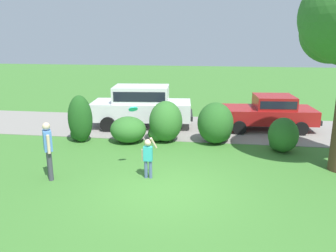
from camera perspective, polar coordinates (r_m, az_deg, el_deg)
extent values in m
plane|color=#3D752D|center=(9.58, -0.49, -10.76)|extent=(80.00, 80.00, 0.00)
cube|color=gray|center=(15.88, 3.11, -0.25)|extent=(28.00, 4.40, 0.02)
ellipsoid|color=#33702B|center=(12.17, 25.77, 14.00)|extent=(1.98, 1.98, 1.98)
ellipsoid|color=#1E511C|center=(13.97, -14.45, 1.16)|extent=(0.97, 0.87, 1.89)
ellipsoid|color=#1E511C|center=(14.39, -14.82, -1.26)|extent=(0.60, 0.60, 0.54)
ellipsoid|color=#33702B|center=(13.67, -6.66, -0.60)|extent=(1.43, 1.30, 1.04)
ellipsoid|color=#33702B|center=(13.67, -0.37, 0.79)|extent=(1.33, 1.49, 1.64)
ellipsoid|color=#33702B|center=(13.76, -1.82, -1.21)|extent=(0.74, 0.74, 0.67)
ellipsoid|color=#286023|center=(13.54, 7.91, 0.49)|extent=(1.41, 1.50, 1.63)
ellipsoid|color=#286023|center=(13.87, 8.86, -1.18)|extent=(0.78, 0.78, 0.70)
ellipsoid|color=#286023|center=(13.14, 18.68, -1.42)|extent=(1.08, 1.23, 1.27)
ellipsoid|color=#286023|center=(13.27, 17.98, -2.70)|extent=(0.68, 0.68, 0.61)
cube|color=maroon|center=(16.06, 16.04, 1.83)|extent=(4.33, 2.17, 0.64)
cube|color=maroon|center=(16.02, 17.29, 3.89)|extent=(1.80, 1.75, 0.56)
cube|color=black|center=(16.02, 17.29, 3.89)|extent=(1.67, 1.76, 0.34)
cylinder|color=black|center=(15.01, 11.83, -0.29)|extent=(0.62, 0.27, 0.60)
cylinder|color=black|center=(16.82, 10.94, 1.38)|extent=(0.62, 0.27, 0.60)
cylinder|color=black|center=(15.61, 21.32, -0.43)|extent=(0.62, 0.27, 0.60)
cylinder|color=black|center=(17.36, 19.49, 1.21)|extent=(0.62, 0.27, 0.60)
cube|color=black|center=(15.77, 8.38, 1.42)|extent=(0.26, 1.75, 0.20)
cube|color=black|center=(16.70, 23.18, 1.11)|extent=(0.26, 1.75, 0.20)
cube|color=white|center=(15.87, -4.41, 2.66)|extent=(4.65, 2.25, 0.80)
cube|color=white|center=(15.73, -4.47, 5.37)|extent=(2.62, 1.84, 0.72)
cube|color=black|center=(15.73, -4.47, 5.37)|extent=(2.42, 1.84, 0.43)
cylinder|color=black|center=(15.31, -9.99, 0.26)|extent=(0.70, 0.28, 0.68)
cylinder|color=black|center=(17.10, -8.65, 1.84)|extent=(0.70, 0.28, 0.68)
cylinder|color=black|center=(14.96, 0.49, 0.13)|extent=(0.70, 0.28, 0.68)
cylinder|color=black|center=(16.78, 0.74, 1.76)|extent=(0.70, 0.28, 0.68)
cube|color=black|center=(16.35, -12.39, 2.00)|extent=(0.28, 1.75, 0.20)
cube|color=black|center=(15.80, 3.88, 1.87)|extent=(0.28, 1.75, 0.20)
cylinder|color=#4C608C|center=(10.32, -3.71, -7.19)|extent=(0.10, 0.10, 0.55)
cylinder|color=#4C608C|center=(10.29, -2.94, -7.24)|extent=(0.10, 0.10, 0.55)
cube|color=#33B2B2|center=(10.13, -3.37, -4.62)|extent=(0.26, 0.16, 0.44)
sphere|color=beige|center=(10.02, -3.40, -2.79)|extent=(0.20, 0.20, 0.20)
cylinder|color=beige|center=(10.04, -2.44, -2.85)|extent=(0.20, 0.23, 0.39)
cylinder|color=beige|center=(10.18, -4.25, -4.84)|extent=(0.07, 0.07, 0.36)
cylinder|color=#1EB7B2|center=(10.28, -5.85, 2.82)|extent=(0.32, 0.25, 0.26)
cylinder|color=red|center=(10.28, -5.85, 2.84)|extent=(0.18, 0.14, 0.15)
cylinder|color=#3F3F4C|center=(10.82, -19.19, -5.96)|extent=(0.14, 0.14, 0.90)
cylinder|color=#3F3F4C|center=(10.64, -19.07, -6.32)|extent=(0.14, 0.14, 0.90)
cube|color=#4C7FCC|center=(10.49, -19.47, -2.31)|extent=(0.38, 0.42, 0.60)
sphere|color=beige|center=(10.38, -19.68, -0.04)|extent=(0.22, 0.22, 0.22)
cylinder|color=beige|center=(10.72, -19.57, -2.24)|extent=(0.09, 0.09, 0.55)
cylinder|color=beige|center=(10.30, -19.33, -2.90)|extent=(0.09, 0.09, 0.55)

